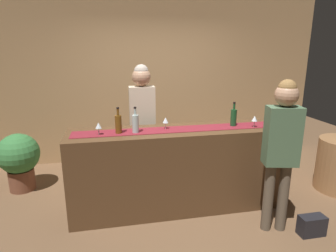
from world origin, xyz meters
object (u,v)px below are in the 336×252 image
wine_bottle_amber (118,124)px  wine_bottle_clear (135,123)px  wine_bottle_green (234,117)px  handbag (312,225)px  wine_glass_mid_counter (98,126)px  wine_glass_far_end (166,121)px  customer_sipping (282,142)px  wine_glass_near_customer (255,119)px  potted_plant_tall (19,158)px  bartender (142,114)px

wine_bottle_amber → wine_bottle_clear: (0.19, -0.02, 0.00)m
wine_bottle_green → handbag: (0.58, -0.87, -1.03)m
wine_bottle_green → handbag: 1.47m
wine_bottle_clear → handbag: 2.22m
wine_bottle_clear → wine_glass_mid_counter: (-0.41, -0.01, -0.01)m
wine_bottle_amber → wine_glass_mid_counter: 0.22m
wine_glass_far_end → customer_sipping: (1.08, -0.72, -0.10)m
wine_glass_near_customer → customer_sipping: (0.00, -0.59, -0.10)m
wine_glass_far_end → customer_sipping: size_ratio=0.09×
wine_bottle_clear → potted_plant_tall: bearing=148.8°
wine_bottle_green → potted_plant_tall: bearing=162.5°
potted_plant_tall → handbag: bearing=-27.5°
potted_plant_tall → bartender: bearing=-10.6°
wine_bottle_clear → wine_glass_near_customer: bearing=-1.6°
wine_glass_far_end → bartender: bartender is taller
bartender → potted_plant_tall: bearing=-9.1°
wine_glass_near_customer → bartender: size_ratio=0.08×
customer_sipping → handbag: 1.00m
wine_bottle_amber → potted_plant_tall: (-1.37, 0.93, -0.66)m
wine_bottle_green → wine_glass_mid_counter: wine_bottle_green is taller
wine_glass_near_customer → potted_plant_tall: (-3.00, 0.98, -0.65)m
wine_bottle_amber → handbag: wine_bottle_amber is taller
wine_glass_mid_counter → wine_glass_far_end: (0.77, 0.10, 0.00)m
wine_glass_far_end → handbag: wine_glass_far_end is taller
wine_glass_far_end → potted_plant_tall: bearing=156.1°
wine_bottle_green → potted_plant_tall: size_ratio=0.37×
wine_bottle_green → wine_glass_far_end: (-0.85, 0.02, -0.01)m
customer_sipping → potted_plant_tall: size_ratio=2.02×
wine_bottle_amber → potted_plant_tall: bearing=145.9°
potted_plant_tall → wine_glass_far_end: bearing=-23.9°
handbag → potted_plant_tall: bearing=152.5°
wine_bottle_green → wine_glass_far_end: 0.85m
wine_bottle_clear → wine_glass_near_customer: (1.44, -0.04, -0.01)m
wine_bottle_clear → wine_glass_far_end: wine_bottle_clear is taller
wine_bottle_amber → handbag: bearing=-22.5°
wine_glass_mid_counter → potted_plant_tall: (-1.15, 0.95, -0.65)m
customer_sipping → potted_plant_tall: customer_sipping is taller
customer_sipping → wine_bottle_green: bearing=121.1°
wine_glass_mid_counter → bartender: size_ratio=0.08×
handbag → wine_glass_far_end: bearing=147.9°
wine_glass_near_customer → handbag: bearing=-65.3°
bartender → wine_glass_near_customer: bearing=154.3°
wine_bottle_green → handbag: wine_bottle_green is taller
wine_bottle_amber → wine_bottle_clear: same height
wine_bottle_amber → potted_plant_tall: 1.78m
wine_bottle_amber → customer_sipping: (1.64, -0.64, -0.11)m
wine_bottle_green → wine_glass_far_end: size_ratio=2.10×
wine_bottle_amber → wine_glass_far_end: size_ratio=2.10×
wine_glass_near_customer → handbag: wine_glass_near_customer is taller
wine_bottle_clear → handbag: (1.79, -0.81, -1.03)m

